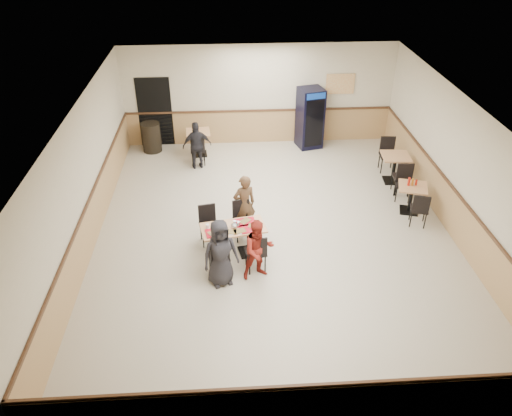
{
  "coord_description": "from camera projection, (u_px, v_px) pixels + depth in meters",
  "views": [
    {
      "loc": [
        -1.01,
        -9.23,
        6.54
      ],
      "look_at": [
        -0.44,
        -0.5,
        1.02
      ],
      "focal_mm": 35.0,
      "sensor_mm": 36.0,
      "label": 1
    }
  ],
  "objects": [
    {
      "name": "pepsi_cooler",
      "position": [
        310.0,
        118.0,
        14.81
      ],
      "size": [
        0.82,
        0.82,
        1.8
      ],
      "rotation": [
        0.0,
        0.0,
        0.24
      ],
      "color": "black",
      "rests_on": "ground"
    },
    {
      "name": "condiment_caddy",
      "position": [
        412.0,
        182.0,
        11.76
      ],
      "size": [
        0.23,
        0.06,
        0.2
      ],
      "color": "red",
      "rests_on": "side_table_near"
    },
    {
      "name": "diner_woman_right",
      "position": [
        259.0,
        250.0,
        9.74
      ],
      "size": [
        0.76,
        0.66,
        1.31
      ],
      "primitive_type": "imported",
      "rotation": [
        0.0,
        0.0,
        0.31
      ],
      "color": "maroon",
      "rests_on": "ground"
    },
    {
      "name": "main_chairs",
      "position": [
        231.0,
        238.0,
        10.43
      ],
      "size": [
        1.44,
        1.74,
        0.9
      ],
      "rotation": [
        0.0,
        0.0,
        0.19
      ],
      "color": "black",
      "rests_on": "ground"
    },
    {
      "name": "ground",
      "position": [
        274.0,
        234.0,
        11.34
      ],
      "size": [
        10.0,
        10.0,
        0.0
      ],
      "primitive_type": "plane",
      "color": "beige",
      "rests_on": "ground"
    },
    {
      "name": "back_table_chair_lone",
      "position": [
        198.0,
        149.0,
        14.04
      ],
      "size": [
        0.46,
        0.46,
        0.92
      ],
      "primitive_type": null,
      "rotation": [
        0.0,
        0.0,
        3.22
      ],
      "color": "black",
      "rests_on": "ground"
    },
    {
      "name": "side_table_far_chair_north",
      "position": [
        388.0,
        155.0,
        13.67
      ],
      "size": [
        0.48,
        0.48,
        0.97
      ],
      "primitive_type": null,
      "rotation": [
        0.0,
        0.0,
        -0.08
      ],
      "color": "black",
      "rests_on": "ground"
    },
    {
      "name": "trash_bin",
      "position": [
        151.0,
        137.0,
        14.77
      ],
      "size": [
        0.56,
        0.56,
        0.88
      ],
      "primitive_type": "cylinder",
      "color": "black",
      "rests_on": "ground"
    },
    {
      "name": "main_table",
      "position": [
        234.0,
        237.0,
        10.43
      ],
      "size": [
        1.42,
        0.9,
        0.71
      ],
      "rotation": [
        0.0,
        0.0,
        0.19
      ],
      "color": "black",
      "rests_on": "ground"
    },
    {
      "name": "side_table_near_chair_south",
      "position": [
        419.0,
        208.0,
        11.43
      ],
      "size": [
        0.51,
        0.51,
        0.89
      ],
      "primitive_type": null,
      "rotation": [
        0.0,
        0.0,
        2.85
      ],
      "color": "black",
      "rests_on": "ground"
    },
    {
      "name": "diner_man_opposite",
      "position": [
        244.0,
        204.0,
        11.05
      ],
      "size": [
        0.6,
        0.49,
        1.43
      ],
      "primitive_type": "imported",
      "rotation": [
        0.0,
        0.0,
        3.46
      ],
      "color": "#513722",
      "rests_on": "ground"
    },
    {
      "name": "side_table_near_chair_north",
      "position": [
        404.0,
        184.0,
        12.38
      ],
      "size": [
        0.51,
        0.51,
        0.89
      ],
      "primitive_type": null,
      "rotation": [
        0.0,
        0.0,
        -0.29
      ],
      "color": "black",
      "rests_on": "ground"
    },
    {
      "name": "side_table_far",
      "position": [
        395.0,
        164.0,
        13.14
      ],
      "size": [
        0.77,
        0.77,
        0.76
      ],
      "rotation": [
        0.0,
        0.0,
        -0.08
      ],
      "color": "black",
      "rests_on": "ground"
    },
    {
      "name": "side_table_near",
      "position": [
        411.0,
        195.0,
        11.89
      ],
      "size": [
        0.81,
        0.81,
        0.7
      ],
      "rotation": [
        0.0,
        0.0,
        -0.29
      ],
      "color": "black",
      "rests_on": "ground"
    },
    {
      "name": "diner_woman_left",
      "position": [
        220.0,
        253.0,
        9.55
      ],
      "size": [
        0.81,
        0.65,
        1.43
      ],
      "primitive_type": "imported",
      "rotation": [
        0.0,
        0.0,
        0.32
      ],
      "color": "black",
      "rests_on": "ground"
    },
    {
      "name": "lone_diner",
      "position": [
        197.0,
        145.0,
        13.72
      ],
      "size": [
        0.84,
        0.47,
        1.36
      ],
      "primitive_type": "imported",
      "rotation": [
        0.0,
        0.0,
        3.32
      ],
      "color": "black",
      "rests_on": "ground"
    },
    {
      "name": "room_shell",
      "position": [
        332.0,
        158.0,
        13.28
      ],
      "size": [
        10.0,
        10.0,
        10.0
      ],
      "color": "silver",
      "rests_on": "ground"
    },
    {
      "name": "tabletop_clutter",
      "position": [
        235.0,
        228.0,
        10.25
      ],
      "size": [
        1.18,
        0.73,
        0.12
      ],
      "rotation": [
        0.0,
        0.0,
        0.19
      ],
      "color": "red",
      "rests_on": "main_table"
    },
    {
      "name": "back_table",
      "position": [
        198.0,
        139.0,
        14.52
      ],
      "size": [
        0.73,
        0.73,
        0.73
      ],
      "rotation": [
        0.0,
        0.0,
        0.08
      ],
      "color": "black",
      "rests_on": "ground"
    },
    {
      "name": "side_table_far_chair_south",
      "position": [
        402.0,
        176.0,
        12.64
      ],
      "size": [
        0.48,
        0.48,
        0.97
      ],
      "primitive_type": null,
      "rotation": [
        0.0,
        0.0,
        3.06
      ],
      "color": "black",
      "rests_on": "ground"
    }
  ]
}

